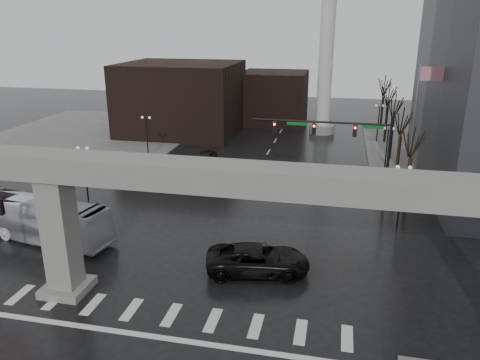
{
  "coord_description": "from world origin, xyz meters",
  "views": [
    {
      "loc": [
        8.45,
        -21.95,
        15.58
      ],
      "look_at": [
        1.6,
        9.74,
        4.5
      ],
      "focal_mm": 35.0,
      "sensor_mm": 36.0,
      "label": 1
    }
  ],
  "objects_px": {
    "pickup_truck": "(258,260)",
    "city_bus": "(39,219)",
    "far_car": "(206,158)",
    "signal_mast_arm": "(345,139)"
  },
  "relations": [
    {
      "from": "signal_mast_arm",
      "to": "pickup_truck",
      "type": "distance_m",
      "value": 15.84
    },
    {
      "from": "city_bus",
      "to": "signal_mast_arm",
      "type": "bearing_deg",
      "value": -49.7
    },
    {
      "from": "signal_mast_arm",
      "to": "far_car",
      "type": "bearing_deg",
      "value": 150.69
    },
    {
      "from": "pickup_truck",
      "to": "signal_mast_arm",
      "type": "bearing_deg",
      "value": -30.95
    },
    {
      "from": "signal_mast_arm",
      "to": "far_car",
      "type": "xyz_separation_m",
      "value": [
        -15.23,
        8.55,
        -5.07
      ]
    },
    {
      "from": "pickup_truck",
      "to": "city_bus",
      "type": "distance_m",
      "value": 16.83
    },
    {
      "from": "far_car",
      "to": "signal_mast_arm",
      "type": "bearing_deg",
      "value": -27.78
    },
    {
      "from": "pickup_truck",
      "to": "city_bus",
      "type": "height_order",
      "value": "city_bus"
    },
    {
      "from": "signal_mast_arm",
      "to": "far_car",
      "type": "relative_size",
      "value": 2.73
    },
    {
      "from": "city_bus",
      "to": "far_car",
      "type": "height_order",
      "value": "city_bus"
    }
  ]
}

